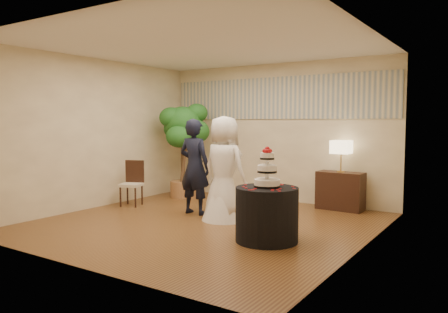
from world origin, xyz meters
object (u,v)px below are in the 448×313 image
Objects in this scene: cake_table at (267,214)px; table_lamp at (341,156)px; side_chair at (131,183)px; wedding_cake at (267,167)px; bride at (224,168)px; groom at (195,167)px; ficus_tree at (183,150)px; console at (340,191)px.

cake_table is 1.46× the size of table_lamp.
side_chair is (-3.50, -1.84, -0.56)m from table_lamp.
wedding_cake is 0.63× the size of side_chair.
bride is 3.11× the size of wedding_cake.
table_lamp is at bearing 7.60° from side_chair.
table_lamp is at bearing -117.86° from bride.
groom is 0.82× the size of ficus_tree.
cake_table is 0.41× the size of ficus_tree.
ficus_tree is (-3.26, -0.55, 0.04)m from table_lamp.
wedding_cake is 0.66× the size of console.
bride reaches higher than groom.
ficus_tree reaches higher than cake_table.
wedding_cake is at bearing -33.88° from ficus_tree.
bride is at bearing -34.55° from ficus_tree.
console is 0.41× the size of ficus_tree.
side_chair is at bearing -100.52° from ficus_tree.
bride is 2.04× the size of console.
groom is 3.03× the size of wedding_cake.
ficus_tree is at bearing -167.26° from console.
bride reaches higher than side_chair.
bride is 1.50m from cake_table.
table_lamp is (0.14, 2.64, -0.03)m from wedding_cake.
console is at bearing -139.12° from groom.
groom is at bearing -1.54° from bride.
bride is 2.35m from console.
console is at bearing 0.00° from table_lamp.
side_chair is (-0.24, -1.30, -0.59)m from ficus_tree.
cake_table is (1.19, -0.77, -0.49)m from bride.
ficus_tree is at bearing 146.12° from cake_table.
table_lamp reaches higher than side_chair.
bride is 2.34m from ficus_tree.
bride is 1.43m from wedding_cake.
groom reaches higher than table_lamp.
table_lamp is (2.02, 1.76, 0.15)m from groom.
ficus_tree reaches higher than console.
side_chair is at bearing 2.98° from groom.
cake_table is at bearing -89.80° from console.
groom is at bearing -135.77° from console.
wedding_cake is at bearing 90.00° from cake_table.
ficus_tree reaches higher than bride.
wedding_cake is at bearing -33.58° from side_chair.
wedding_cake is (1.89, -0.88, 0.18)m from groom.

